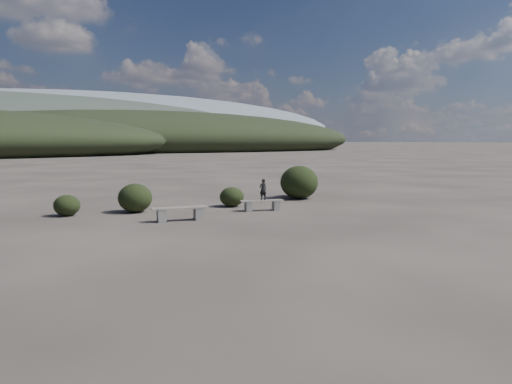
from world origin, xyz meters
TOP-DOWN VIEW (x-y plane):
  - ground at (0.00, 0.00)m, footprint 1200.00×1200.00m
  - bench_left at (-2.01, 5.47)m, footprint 2.02×0.76m
  - bench_right at (1.82, 6.13)m, footprint 1.77×0.81m
  - seated_person at (1.85, 6.12)m, footprint 0.32×0.22m
  - shrub_a at (-5.19, 8.78)m, footprint 0.97×0.97m
  - shrub_b at (-2.69, 8.39)m, footprint 1.33×1.33m
  - shrub_c at (1.39, 7.90)m, footprint 1.05×1.05m
  - shrub_d at (5.57, 8.74)m, footprint 1.84×1.84m
  - shrub_e at (6.15, 9.50)m, footprint 1.30×1.30m

SIDE VIEW (x-z plane):
  - ground at x=0.00m, z-range 0.00..0.00m
  - bench_right at x=1.82m, z-range 0.05..0.48m
  - bench_left at x=-2.01m, z-range 0.05..0.55m
  - shrub_a at x=-5.19m, z-range 0.00..0.80m
  - shrub_c at x=1.39m, z-range 0.00..0.84m
  - shrub_e at x=6.15m, z-range 0.00..1.08m
  - shrub_b at x=-2.69m, z-range 0.00..1.14m
  - shrub_d at x=5.57m, z-range 0.00..1.61m
  - seated_person at x=1.85m, z-range 0.43..1.29m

